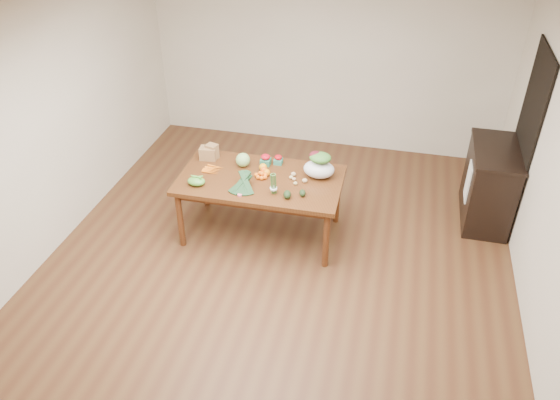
% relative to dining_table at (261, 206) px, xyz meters
% --- Properties ---
extents(floor, '(6.00, 6.00, 0.00)m').
position_rel_dining_table_xyz_m(floor, '(0.32, -0.59, -0.38)').
color(floor, '#54361D').
rests_on(floor, ground).
extents(ceiling, '(5.00, 6.00, 0.02)m').
position_rel_dining_table_xyz_m(ceiling, '(0.32, -0.59, 2.33)').
color(ceiling, white).
rests_on(ceiling, room_walls).
extents(room_walls, '(5.02, 6.02, 2.70)m').
position_rel_dining_table_xyz_m(room_walls, '(0.32, -0.59, 0.97)').
color(room_walls, silver).
rests_on(room_walls, floor).
extents(dining_table, '(1.81, 1.02, 0.75)m').
position_rel_dining_table_xyz_m(dining_table, '(0.00, 0.00, 0.00)').
color(dining_table, '#502C12').
rests_on(dining_table, floor).
extents(doorway_dark, '(0.02, 1.00, 2.10)m').
position_rel_dining_table_xyz_m(doorway_dark, '(2.80, 1.01, 0.68)').
color(doorway_dark, black).
rests_on(doorway_dark, floor).
extents(cabinet, '(0.52, 1.02, 0.94)m').
position_rel_dining_table_xyz_m(cabinet, '(2.54, 0.94, 0.10)').
color(cabinet, black).
rests_on(cabinet, floor).
extents(dish_towel, '(0.02, 0.28, 0.45)m').
position_rel_dining_table_xyz_m(dish_towel, '(2.28, 0.81, 0.18)').
color(dish_towel, white).
rests_on(dish_towel, cabinet).
extents(paper_bag, '(0.26, 0.21, 0.18)m').
position_rel_dining_table_xyz_m(paper_bag, '(-0.70, 0.28, 0.46)').
color(paper_bag, olive).
rests_on(paper_bag, dining_table).
extents(cabbage, '(0.16, 0.16, 0.16)m').
position_rel_dining_table_xyz_m(cabbage, '(-0.26, 0.21, 0.46)').
color(cabbage, '#93BF6E').
rests_on(cabbage, dining_table).
extents(strawberry_basket_a, '(0.11, 0.11, 0.10)m').
position_rel_dining_table_xyz_m(strawberry_basket_a, '(-0.02, 0.31, 0.43)').
color(strawberry_basket_a, red).
rests_on(strawberry_basket_a, dining_table).
extents(strawberry_basket_b, '(0.10, 0.10, 0.09)m').
position_rel_dining_table_xyz_m(strawberry_basket_b, '(0.12, 0.36, 0.42)').
color(strawberry_basket_b, red).
rests_on(strawberry_basket_b, dining_table).
extents(orange_a, '(0.09, 0.09, 0.09)m').
position_rel_dining_table_xyz_m(orange_a, '(-0.01, 0.16, 0.42)').
color(orange_a, orange).
rests_on(orange_a, dining_table).
extents(orange_b, '(0.08, 0.08, 0.08)m').
position_rel_dining_table_xyz_m(orange_b, '(0.01, 0.11, 0.41)').
color(orange_b, '#E65E0E').
rests_on(orange_b, dining_table).
extents(orange_c, '(0.08, 0.08, 0.08)m').
position_rel_dining_table_xyz_m(orange_c, '(0.05, 0.07, 0.42)').
color(orange_c, '#F7A10F').
rests_on(orange_c, dining_table).
extents(mandarin_cluster, '(0.18, 0.18, 0.08)m').
position_rel_dining_table_xyz_m(mandarin_cluster, '(0.02, 0.02, 0.41)').
color(mandarin_cluster, orange).
rests_on(mandarin_cluster, dining_table).
extents(carrots, '(0.22, 0.19, 0.03)m').
position_rel_dining_table_xyz_m(carrots, '(-0.57, 0.03, 0.39)').
color(carrots, orange).
rests_on(carrots, dining_table).
extents(snap_pea_bag, '(0.20, 0.15, 0.09)m').
position_rel_dining_table_xyz_m(snap_pea_bag, '(-0.64, -0.29, 0.42)').
color(snap_pea_bag, '#519F36').
rests_on(snap_pea_bag, dining_table).
extents(kale_bunch, '(0.33, 0.40, 0.16)m').
position_rel_dining_table_xyz_m(kale_bunch, '(-0.12, -0.29, 0.45)').
color(kale_bunch, '#16311E').
rests_on(kale_bunch, dining_table).
extents(asparagus_bundle, '(0.08, 0.12, 0.26)m').
position_rel_dining_table_xyz_m(asparagus_bundle, '(0.22, -0.26, 0.50)').
color(asparagus_bundle, '#54823B').
rests_on(asparagus_bundle, dining_table).
extents(potato_a, '(0.05, 0.04, 0.04)m').
position_rel_dining_table_xyz_m(potato_a, '(0.33, 0.07, 0.40)').
color(potato_a, '#D6BF7B').
rests_on(potato_a, dining_table).
extents(potato_b, '(0.05, 0.04, 0.04)m').
position_rel_dining_table_xyz_m(potato_b, '(0.40, -0.04, 0.39)').
color(potato_b, tan).
rests_on(potato_b, dining_table).
extents(potato_c, '(0.04, 0.04, 0.04)m').
position_rel_dining_table_xyz_m(potato_c, '(0.37, 0.04, 0.39)').
color(potato_c, tan).
rests_on(potato_c, dining_table).
extents(potato_d, '(0.06, 0.05, 0.05)m').
position_rel_dining_table_xyz_m(potato_d, '(0.34, 0.13, 0.40)').
color(potato_d, tan).
rests_on(potato_d, dining_table).
extents(potato_e, '(0.06, 0.05, 0.05)m').
position_rel_dining_table_xyz_m(potato_e, '(0.49, 0.03, 0.40)').
color(potato_e, tan).
rests_on(potato_e, dining_table).
extents(avocado_a, '(0.11, 0.14, 0.08)m').
position_rel_dining_table_xyz_m(avocado_a, '(0.38, -0.31, 0.41)').
color(avocado_a, black).
rests_on(avocado_a, dining_table).
extents(avocado_b, '(0.09, 0.11, 0.07)m').
position_rel_dining_table_xyz_m(avocado_b, '(0.52, -0.23, 0.41)').
color(avocado_b, black).
rests_on(avocado_b, dining_table).
extents(salad_bag, '(0.35, 0.26, 0.27)m').
position_rel_dining_table_xyz_m(salad_bag, '(0.62, 0.19, 0.51)').
color(salad_bag, silver).
rests_on(salad_bag, dining_table).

